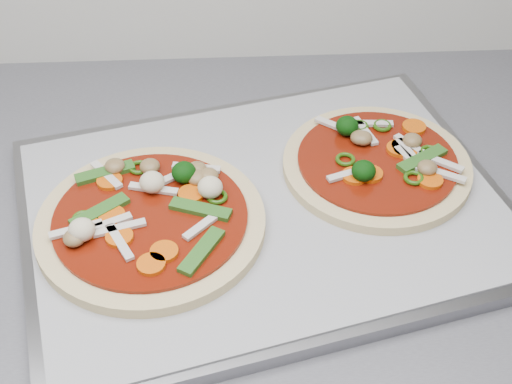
{
  "coord_description": "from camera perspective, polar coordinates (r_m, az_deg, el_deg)",
  "views": [
    {
      "loc": [
        -0.03,
        0.8,
        1.39
      ],
      "look_at": [
        -0.0,
        1.31,
        0.93
      ],
      "focal_mm": 50.0,
      "sensor_mm": 36.0,
      "label": 1
    }
  ],
  "objects": [
    {
      "name": "countertop",
      "position": [
        0.71,
        0.18,
        -3.38
      ],
      "size": [
        3.6,
        0.6,
        0.04
      ],
      "primitive_type": "cube",
      "color": "slate",
      "rests_on": "base_cabinet"
    },
    {
      "name": "baking_tray",
      "position": [
        0.7,
        0.73,
        -1.39
      ],
      "size": [
        0.53,
        0.44,
        0.02
      ],
      "primitive_type": "cube",
      "rotation": [
        0.0,
        0.0,
        0.24
      ],
      "color": "gray",
      "rests_on": "countertop"
    },
    {
      "name": "parchment",
      "position": [
        0.69,
        0.74,
        -0.88
      ],
      "size": [
        0.51,
        0.42,
        0.0
      ],
      "primitive_type": "cube",
      "rotation": [
        0.0,
        0.0,
        0.25
      ],
      "color": "#9D9DA2",
      "rests_on": "baking_tray"
    },
    {
      "name": "pizza_left",
      "position": [
        0.67,
        -8.38,
        -2.06
      ],
      "size": [
        0.23,
        0.23,
        0.04
      ],
      "rotation": [
        0.0,
        0.0,
        -0.1
      ],
      "color": "tan",
      "rests_on": "parchment"
    },
    {
      "name": "pizza_right",
      "position": [
        0.73,
        9.71,
        2.38
      ],
      "size": [
        0.19,
        0.19,
        0.03
      ],
      "rotation": [
        0.0,
        0.0,
        -0.02
      ],
      "color": "tan",
      "rests_on": "parchment"
    }
  ]
}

